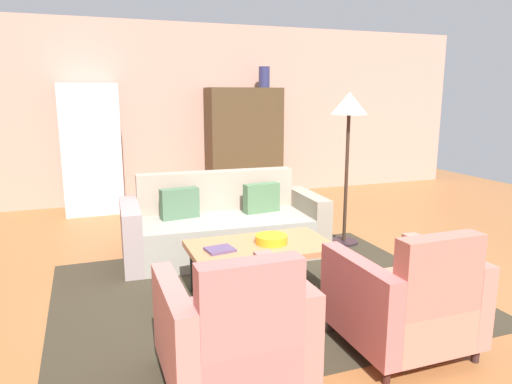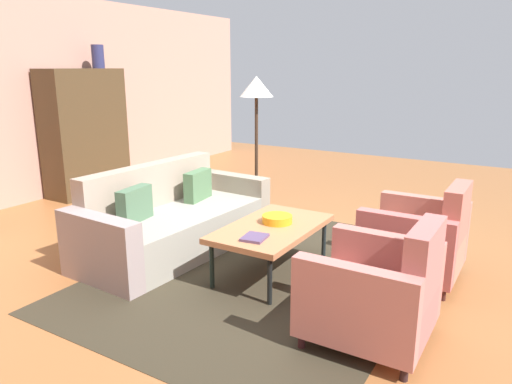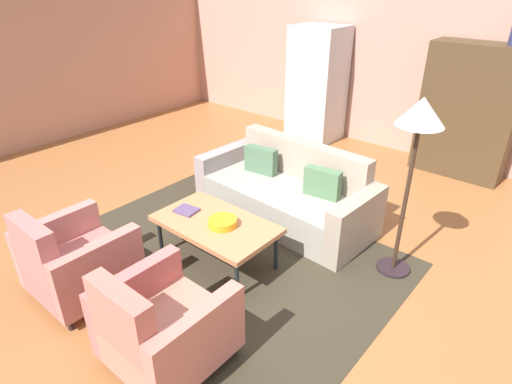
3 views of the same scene
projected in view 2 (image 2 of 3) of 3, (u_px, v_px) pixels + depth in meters
ground_plane at (279, 257)px, 4.78m from camera, size 11.90×11.90×0.00m
wall_back at (18, 100)px, 6.41m from camera, size 9.92×0.12×2.80m
area_rug at (267, 271)px, 4.42m from camera, size 3.40×2.60×0.01m
couch at (171, 222)px, 4.92m from camera, size 2.14×1.00×0.86m
coffee_table at (272, 230)px, 4.29m from camera, size 1.20×0.70×0.46m
armchair_left at (379, 295)px, 3.23m from camera, size 0.80×0.80×0.88m
armchair_right at (421, 241)px, 4.22m from camera, size 0.80×0.80×0.88m
fruit_bowl at (277, 219)px, 4.35m from camera, size 0.27×0.27×0.07m
book_stack at (255, 238)px, 3.95m from camera, size 0.24×0.21×0.02m
cabinet at (85, 132)px, 6.98m from camera, size 1.20×0.51×1.80m
vase_tall at (98, 57)px, 6.99m from camera, size 0.18×0.18×0.33m
floor_lamp at (256, 100)px, 5.71m from camera, size 0.40×0.40×1.72m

